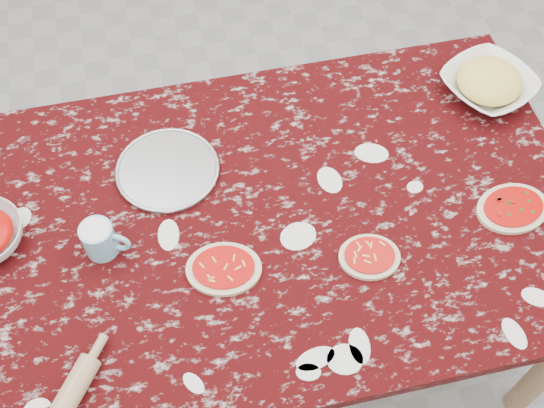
{
  "coord_description": "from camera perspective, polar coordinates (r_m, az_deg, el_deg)",
  "views": [
    {
      "loc": [
        -0.2,
        -0.89,
        2.19
      ],
      "look_at": [
        0.0,
        0.0,
        0.8
      ],
      "focal_mm": 44.2,
      "sensor_mm": 36.0,
      "label": 1
    }
  ],
  "objects": [
    {
      "name": "ground",
      "position": [
        2.37,
        -0.0,
        -10.67
      ],
      "size": [
        4.0,
        4.0,
        0.0
      ],
      "primitive_type": "plane",
      "color": "gray"
    },
    {
      "name": "pizza_left",
      "position": [
        1.62,
        -4.13,
        -5.51
      ],
      "size": [
        0.21,
        0.18,
        0.02
      ],
      "color": "beige",
      "rests_on": "worktable"
    },
    {
      "name": "pizza_mid",
      "position": [
        1.65,
        8.3,
        -4.47
      ],
      "size": [
        0.17,
        0.15,
        0.02
      ],
      "color": "beige",
      "rests_on": "worktable"
    },
    {
      "name": "pizza_right",
      "position": [
        1.81,
        19.82,
        -0.34
      ],
      "size": [
        0.21,
        0.16,
        0.02
      ],
      "color": "beige",
      "rests_on": "worktable"
    },
    {
      "name": "cheese_bowl",
      "position": [
        2.03,
        17.91,
        9.62
      ],
      "size": [
        0.32,
        0.32,
        0.06
      ],
      "primitive_type": "imported",
      "rotation": [
        0.0,
        0.0,
        0.43
      ],
      "color": "white",
      "rests_on": "worktable"
    },
    {
      "name": "worktable",
      "position": [
        1.77,
        -0.0,
        -2.36
      ],
      "size": [
        1.6,
        1.0,
        0.75
      ],
      "color": "black",
      "rests_on": "ground"
    },
    {
      "name": "flour_mug",
      "position": [
        1.66,
        -14.41,
        -2.92
      ],
      "size": [
        0.12,
        0.08,
        0.09
      ],
      "color": "#76BEE1",
      "rests_on": "worktable"
    },
    {
      "name": "pizza_tray",
      "position": [
        1.8,
        -8.88,
        2.84
      ],
      "size": [
        0.34,
        0.34,
        0.01
      ],
      "primitive_type": "cylinder",
      "rotation": [
        0.0,
        0.0,
        0.33
      ],
      "color": "#B2B2B7",
      "rests_on": "worktable"
    }
  ]
}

